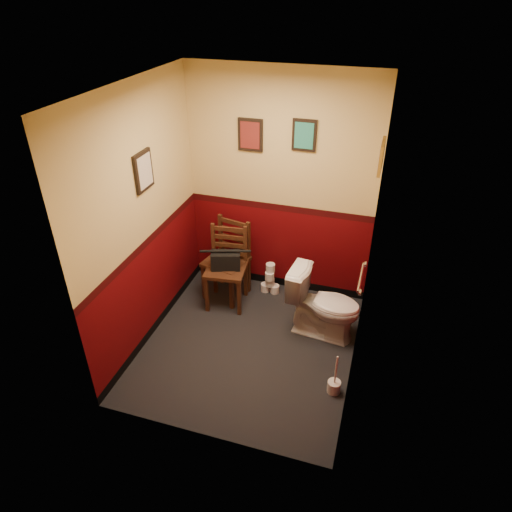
{
  "coord_description": "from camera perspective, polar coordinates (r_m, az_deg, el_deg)",
  "views": [
    {
      "loc": [
        1.16,
        -3.54,
        3.46
      ],
      "look_at": [
        0.0,
        0.25,
        1.0
      ],
      "focal_mm": 32.0,
      "sensor_mm": 36.0,
      "label": 1
    }
  ],
  "objects": [
    {
      "name": "handbag",
      "position": [
        5.32,
        -3.81,
        -0.54
      ],
      "size": [
        0.37,
        0.26,
        0.25
      ],
      "rotation": [
        0.0,
        0.0,
        0.3
      ],
      "color": "black",
      "rests_on": "chair_right"
    },
    {
      "name": "floor",
      "position": [
        5.08,
        -0.84,
        -11.07
      ],
      "size": [
        2.2,
        2.4,
        0.0
      ],
      "primitive_type": "cube",
      "color": "black",
      "rests_on": "ground"
    },
    {
      "name": "framed_print_left",
      "position": [
        4.56,
        -13.87,
        10.27
      ],
      "size": [
        0.04,
        0.3,
        0.38
      ],
      "color": "black",
      "rests_on": "wall_left"
    },
    {
      "name": "framed_print_back_b",
      "position": [
        5.02,
        6.05,
        14.77
      ],
      "size": [
        0.26,
        0.04,
        0.34
      ],
      "color": "black",
      "rests_on": "wall_back"
    },
    {
      "name": "framed_print_back_a",
      "position": [
        5.18,
        -0.71,
        14.89
      ],
      "size": [
        0.28,
        0.04,
        0.36
      ],
      "color": "black",
      "rests_on": "wall_back"
    },
    {
      "name": "framed_print_right",
      "position": [
        4.37,
        15.39,
        11.91
      ],
      "size": [
        0.04,
        0.34,
        0.28
      ],
      "color": "olive",
      "rests_on": "wall_right"
    },
    {
      "name": "chair_right",
      "position": [
        5.42,
        -3.65,
        -1.43
      ],
      "size": [
        0.5,
        0.5,
        0.98
      ],
      "rotation": [
        0.0,
        0.0,
        0.11
      ],
      "color": "#452414",
      "rests_on": "floor"
    },
    {
      "name": "toilet",
      "position": [
        5.04,
        8.54,
        -6.06
      ],
      "size": [
        0.85,
        0.53,
        0.79
      ],
      "primitive_type": "imported",
      "rotation": [
        0.0,
        0.0,
        1.46
      ],
      "color": "white",
      "rests_on": "floor"
    },
    {
      "name": "wall_left",
      "position": [
        4.7,
        -13.9,
        4.17
      ],
      "size": [
        0.0,
        2.4,
        2.7
      ],
      "primitive_type": "cube",
      "rotation": [
        1.57,
        0.0,
        1.57
      ],
      "color": "#500509",
      "rests_on": "ground"
    },
    {
      "name": "wall_front",
      "position": [
        3.35,
        -7.34,
        -7.44
      ],
      "size": [
        2.2,
        0.0,
        2.7
      ],
      "primitive_type": "cube",
      "rotation": [
        -1.57,
        0.0,
        0.0
      ],
      "color": "#500509",
      "rests_on": "ground"
    },
    {
      "name": "wall_right",
      "position": [
        4.12,
        13.75,
        0.02
      ],
      "size": [
        0.0,
        2.4,
        2.7
      ],
      "primitive_type": "cube",
      "rotation": [
        1.57,
        0.0,
        -1.57
      ],
      "color": "#500509",
      "rests_on": "ground"
    },
    {
      "name": "toilet_brush",
      "position": [
        4.63,
        9.72,
        -15.72
      ],
      "size": [
        0.13,
        0.13,
        0.46
      ],
      "color": "silver",
      "rests_on": "floor"
    },
    {
      "name": "grab_bar",
      "position": [
        4.54,
        13.02,
        -2.62
      ],
      "size": [
        0.05,
        0.56,
        0.06
      ],
      "color": "silver",
      "rests_on": "wall_right"
    },
    {
      "name": "tp_stack",
      "position": [
        5.74,
        1.76,
        -3.07
      ],
      "size": [
        0.24,
        0.14,
        0.41
      ],
      "color": "silver",
      "rests_on": "floor"
    },
    {
      "name": "ceiling",
      "position": [
        3.8,
        -1.18,
        20.31
      ],
      "size": [
        2.2,
        2.4,
        0.0
      ],
      "primitive_type": "cube",
      "rotation": [
        3.14,
        0.0,
        0.0
      ],
      "color": "silver",
      "rests_on": "ground"
    },
    {
      "name": "chair_left",
      "position": [
        5.55,
        -3.54,
        -0.47
      ],
      "size": [
        0.55,
        0.55,
        0.99
      ],
      "rotation": [
        0.0,
        0.0,
        -0.22
      ],
      "color": "#452414",
      "rests_on": "floor"
    },
    {
      "name": "wall_back",
      "position": [
        5.31,
        3.04,
        8.41
      ],
      "size": [
        2.2,
        0.0,
        2.7
      ],
      "primitive_type": "cube",
      "rotation": [
        1.57,
        0.0,
        0.0
      ],
      "color": "#500509",
      "rests_on": "ground"
    }
  ]
}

